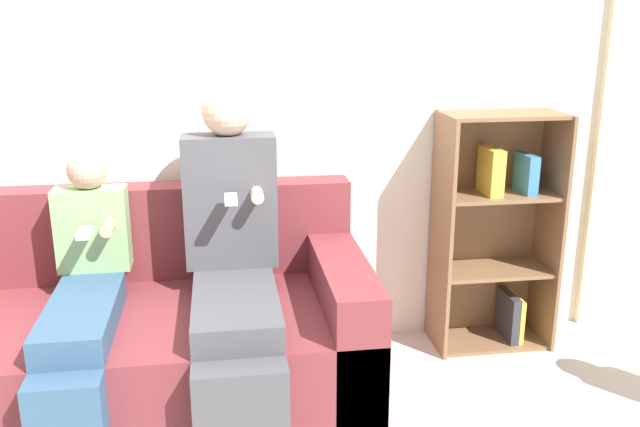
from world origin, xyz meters
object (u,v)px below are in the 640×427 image
at_px(couch, 108,343).
at_px(bookshelf, 494,231).
at_px(child_seated, 83,304).
at_px(adult_seated, 233,256).

distance_m(couch, bookshelf, 1.87).
height_order(child_seated, bookshelf, bookshelf).
bearing_deg(couch, adult_seated, -8.05).
relative_size(adult_seated, bookshelf, 1.14).
height_order(couch, bookshelf, bookshelf).
xyz_separation_m(adult_seated, bookshelf, (1.29, 0.43, -0.10)).
distance_m(adult_seated, child_seated, 0.60).
xyz_separation_m(adult_seated, child_seated, (-0.58, -0.08, -0.14)).
relative_size(child_seated, bookshelf, 0.92).
bearing_deg(child_seated, bookshelf, 15.10).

